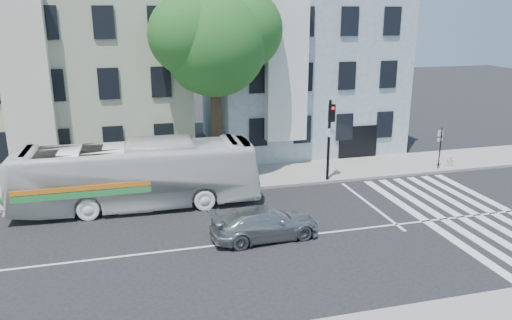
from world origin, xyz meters
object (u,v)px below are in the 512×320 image
object	(u,v)px
bus	(137,175)
fire_hydrant	(450,161)
sedan	(265,223)
traffic_signal	(330,130)

from	to	relation	value
bus	fire_hydrant	world-z (taller)	bus
sedan	traffic_signal	bearing A→B (deg)	-45.69
bus	sedan	world-z (taller)	bus
sedan	traffic_signal	xyz separation A→B (m)	(5.33, 5.94, 2.32)
sedan	fire_hydrant	distance (m)	14.93
traffic_signal	fire_hydrant	xyz separation A→B (m)	(8.13, 0.50, -2.47)
fire_hydrant	bus	bearing A→B (deg)	-175.52
fire_hydrant	traffic_signal	bearing A→B (deg)	-176.50
traffic_signal	fire_hydrant	bearing A→B (deg)	-4.81
sedan	traffic_signal	world-z (taller)	traffic_signal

